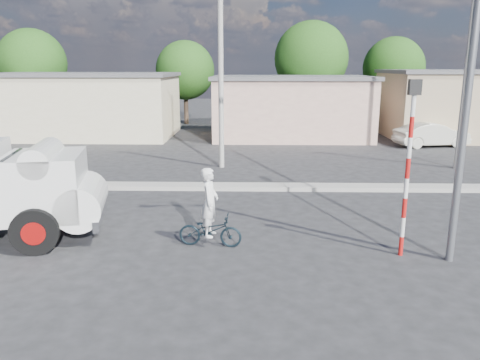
{
  "coord_description": "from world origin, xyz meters",
  "views": [
    {
      "loc": [
        -0.58,
        -9.65,
        4.65
      ],
      "look_at": [
        -0.93,
        4.1,
        1.3
      ],
      "focal_mm": 35.0,
      "sensor_mm": 36.0,
      "label": 1
    }
  ],
  "objects_px": {
    "cyclist": "(210,213)",
    "streetlight": "(465,52)",
    "car_cream": "(432,135)",
    "traffic_pole": "(409,154)",
    "bicycle": "(210,230)"
  },
  "relations": [
    {
      "from": "cyclist",
      "to": "streetlight",
      "type": "bearing_deg",
      "value": -91.03
    },
    {
      "from": "bicycle",
      "to": "car_cream",
      "type": "distance_m",
      "value": 19.98
    },
    {
      "from": "car_cream",
      "to": "streetlight",
      "type": "relative_size",
      "value": 0.48
    },
    {
      "from": "traffic_pole",
      "to": "streetlight",
      "type": "distance_m",
      "value": 2.56
    },
    {
      "from": "traffic_pole",
      "to": "streetlight",
      "type": "bearing_deg",
      "value": -17.73
    },
    {
      "from": "car_cream",
      "to": "streetlight",
      "type": "distance_m",
      "value": 18.47
    },
    {
      "from": "bicycle",
      "to": "car_cream",
      "type": "height_order",
      "value": "car_cream"
    },
    {
      "from": "cyclist",
      "to": "car_cream",
      "type": "distance_m",
      "value": 19.98
    },
    {
      "from": "bicycle",
      "to": "traffic_pole",
      "type": "bearing_deg",
      "value": -89.04
    },
    {
      "from": "bicycle",
      "to": "cyclist",
      "type": "relative_size",
      "value": 0.92
    },
    {
      "from": "bicycle",
      "to": "cyclist",
      "type": "distance_m",
      "value": 0.47
    },
    {
      "from": "cyclist",
      "to": "car_cream",
      "type": "bearing_deg",
      "value": -29.22
    },
    {
      "from": "car_cream",
      "to": "traffic_pole",
      "type": "height_order",
      "value": "traffic_pole"
    },
    {
      "from": "traffic_pole",
      "to": "streetlight",
      "type": "height_order",
      "value": "streetlight"
    },
    {
      "from": "car_cream",
      "to": "traffic_pole",
      "type": "distance_m",
      "value": 18.12
    }
  ]
}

